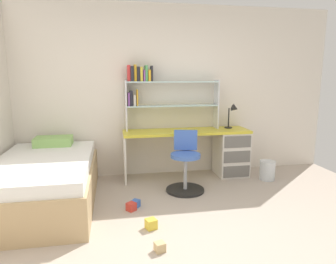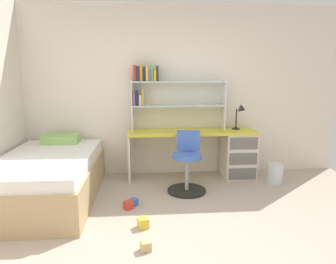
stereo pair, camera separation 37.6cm
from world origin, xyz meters
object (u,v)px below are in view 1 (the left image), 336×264
toy_block_natural_2 (160,247)px  desk_lamp (233,112)px  toy_block_blue_3 (136,203)px  swivel_chair (185,167)px  bed_platform (45,182)px  bookshelf_hutch (158,90)px  waste_bin (267,170)px  toy_block_red_1 (131,207)px  toy_block_yellow_0 (151,224)px  desk (218,149)px

toy_block_natural_2 → desk_lamp: bearing=53.3°
toy_block_natural_2 → toy_block_blue_3: 0.98m
swivel_chair → bed_platform: 1.79m
bookshelf_hutch → bed_platform: size_ratio=0.74×
desk_lamp → bed_platform: desk_lamp is taller
desk_lamp → toy_block_blue_3: desk_lamp is taller
waste_bin → toy_block_red_1: 2.21m
toy_block_red_1 → toy_block_blue_3: toy_block_red_1 is taller
swivel_chair → toy_block_natural_2: swivel_chair is taller
desk_lamp → bed_platform: 2.87m
toy_block_natural_2 → toy_block_red_1: bearing=102.6°
toy_block_yellow_0 → waste_bin: bearing=31.3°
desk → desk_lamp: bearing=10.3°
swivel_chair → bed_platform: swivel_chair is taller
desk → toy_block_yellow_0: size_ratio=18.58×
bed_platform → toy_block_yellow_0: size_ratio=18.72×
swivel_chair → toy_block_blue_3: size_ratio=9.41×
waste_bin → desk: bearing=152.2°
toy_block_red_1 → toy_block_yellow_0: bearing=-69.5°
desk → toy_block_red_1: size_ratio=20.34×
bed_platform → toy_block_red_1: bed_platform is taller
swivel_chair → toy_block_yellow_0: swivel_chair is taller
waste_bin → toy_block_yellow_0: (-1.92, -1.17, -0.09)m
swivel_chair → toy_block_red_1: (-0.77, -0.51, -0.28)m
waste_bin → toy_block_blue_3: size_ratio=3.35×
toy_block_natural_2 → desk: bearing=57.6°
bookshelf_hutch → toy_block_natural_2: size_ratio=16.47×
toy_block_yellow_0 → toy_block_blue_3: 0.56m
desk → toy_block_yellow_0: (-1.26, -1.52, -0.36)m
bookshelf_hutch → desk_lamp: size_ratio=3.72×
swivel_chair → toy_block_natural_2: bearing=-112.3°
swivel_chair → desk: bearing=39.4°
desk_lamp → desk: bearing=-169.7°
swivel_chair → toy_block_yellow_0: bearing=-121.5°
bookshelf_hutch → toy_block_blue_3: size_ratio=16.49×
toy_block_yellow_0 → toy_block_natural_2: 0.42m
bed_platform → toy_block_yellow_0: 1.46m
swivel_chair → toy_block_blue_3: swivel_chair is taller
bookshelf_hutch → bed_platform: 2.02m
desk → toy_block_red_1: 1.81m
desk → bed_platform: 2.54m
bed_platform → toy_block_red_1: (1.01, -0.35, -0.24)m
toy_block_blue_3 → toy_block_yellow_0: bearing=-78.1°
swivel_chair → toy_block_blue_3: bearing=-149.3°
bed_platform → toy_block_natural_2: size_ratio=22.32×
bed_platform → toy_block_blue_3: bed_platform is taller
desk → toy_block_natural_2: (-1.23, -1.94, -0.37)m
toy_block_yellow_0 → toy_block_red_1: 0.49m
bed_platform → toy_block_blue_3: 1.13m
bed_platform → toy_block_natural_2: bed_platform is taller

